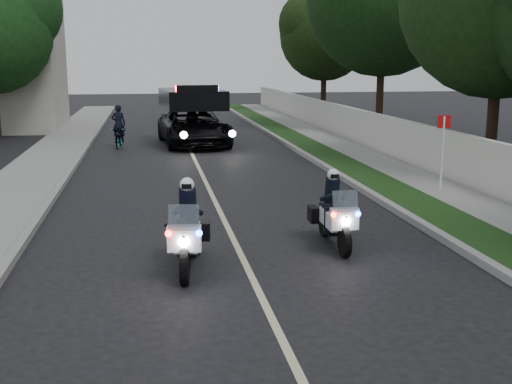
% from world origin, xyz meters
% --- Properties ---
extents(ground, '(120.00, 120.00, 0.00)m').
position_xyz_m(ground, '(0.00, 0.00, 0.00)').
color(ground, black).
rests_on(ground, ground).
extents(curb_right, '(0.20, 60.00, 0.15)m').
position_xyz_m(curb_right, '(4.10, 10.00, 0.07)').
color(curb_right, gray).
rests_on(curb_right, ground).
extents(grass_verge, '(1.20, 60.00, 0.16)m').
position_xyz_m(grass_verge, '(4.80, 10.00, 0.08)').
color(grass_verge, '#193814').
rests_on(grass_verge, ground).
extents(sidewalk_right, '(1.40, 60.00, 0.16)m').
position_xyz_m(sidewalk_right, '(6.10, 10.00, 0.08)').
color(sidewalk_right, gray).
rests_on(sidewalk_right, ground).
extents(property_wall, '(0.22, 60.00, 1.50)m').
position_xyz_m(property_wall, '(7.10, 10.00, 0.75)').
color(property_wall, beige).
rests_on(property_wall, ground).
extents(curb_left, '(0.20, 60.00, 0.15)m').
position_xyz_m(curb_left, '(-4.10, 10.00, 0.07)').
color(curb_left, gray).
rests_on(curb_left, ground).
extents(sidewalk_left, '(2.00, 60.00, 0.16)m').
position_xyz_m(sidewalk_left, '(-5.20, 10.00, 0.08)').
color(sidewalk_left, gray).
rests_on(sidewalk_left, ground).
extents(lane_marking, '(0.12, 50.00, 0.01)m').
position_xyz_m(lane_marking, '(0.00, 10.00, 0.00)').
color(lane_marking, '#BFB78C').
rests_on(lane_marking, ground).
extents(police_moto_left, '(0.89, 1.93, 1.58)m').
position_xyz_m(police_moto_left, '(-1.01, 2.03, 0.00)').
color(police_moto_left, silver).
rests_on(police_moto_left, ground).
extents(police_moto_right, '(0.65, 1.77, 1.50)m').
position_xyz_m(police_moto_right, '(1.86, 2.96, 0.00)').
color(police_moto_right, silver).
rests_on(police_moto_right, ground).
extents(police_suv, '(3.03, 5.78, 2.72)m').
position_xyz_m(police_suv, '(0.28, 18.26, 0.00)').
color(police_suv, black).
rests_on(police_suv, ground).
extents(bicycle, '(0.67, 1.59, 0.81)m').
position_xyz_m(bicycle, '(-2.80, 17.96, 0.00)').
color(bicycle, black).
rests_on(bicycle, ground).
extents(cyclist, '(0.60, 0.44, 1.54)m').
position_xyz_m(cyclist, '(-2.80, 17.96, 0.00)').
color(cyclist, black).
rests_on(cyclist, ground).
extents(sign_post, '(0.45, 0.45, 2.19)m').
position_xyz_m(sign_post, '(6.00, 7.02, 0.00)').
color(sign_post, red).
rests_on(sign_post, ground).
extents(tree_right_b, '(6.49, 6.49, 10.61)m').
position_xyz_m(tree_right_b, '(9.37, 10.50, 0.00)').
color(tree_right_b, '#1B3A13').
rests_on(tree_right_b, ground).
extents(tree_right_d, '(9.91, 9.91, 12.46)m').
position_xyz_m(tree_right_d, '(9.76, 21.80, 0.00)').
color(tree_right_d, '#163712').
rests_on(tree_right_d, ground).
extents(tree_right_e, '(7.83, 7.83, 9.87)m').
position_xyz_m(tree_right_e, '(10.00, 32.99, 0.00)').
color(tree_right_e, '#1B3310').
rests_on(tree_right_e, ground).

